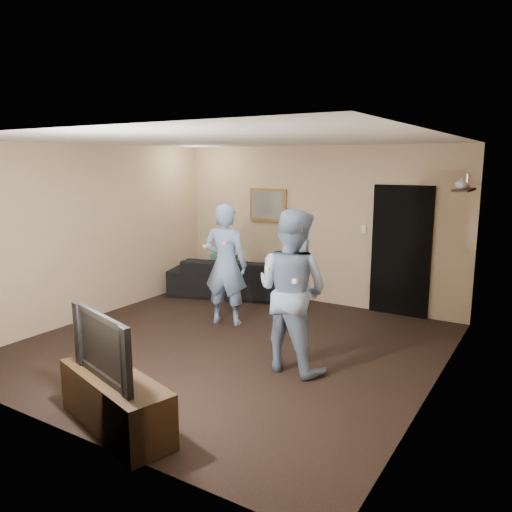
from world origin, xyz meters
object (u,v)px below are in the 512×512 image
Objects in this scene: tv_console at (115,402)px; wii_player_right at (292,291)px; sofa at (236,277)px; wii_player_left at (226,265)px; television at (112,344)px.

tv_console is 0.74× the size of wii_player_right.
wii_player_left reaches higher than sofa.
television is 0.56× the size of wii_player_right.
wii_player_left is at bearing 100.02° from sofa.
sofa is 1.68× the size of tv_console.
wii_player_right is (0.71, 1.99, 0.13)m from television.
sofa is 1.67m from wii_player_left.
television is at bearing 91.94° from sofa.
wii_player_left is at bearing 122.84° from television.
tv_console is 2.22m from wii_player_right.
television is 3.05m from wii_player_left.
wii_player_right reaches higher than tv_console.
wii_player_left is (0.75, -1.39, 0.55)m from sofa.
tv_console is 0.77× the size of wii_player_left.
tv_console is at bearing 91.94° from sofa.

